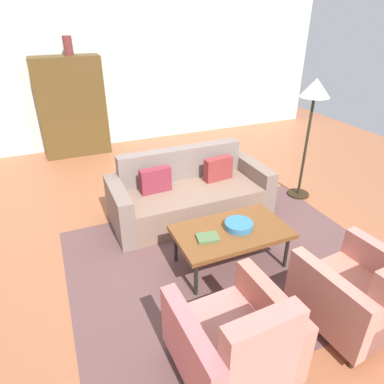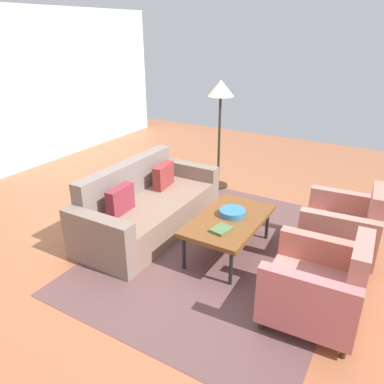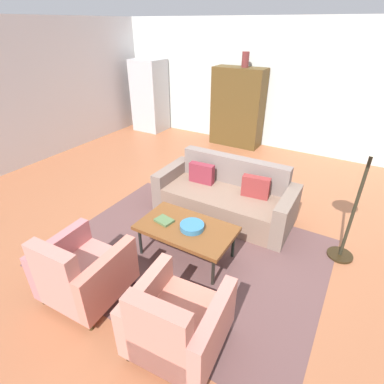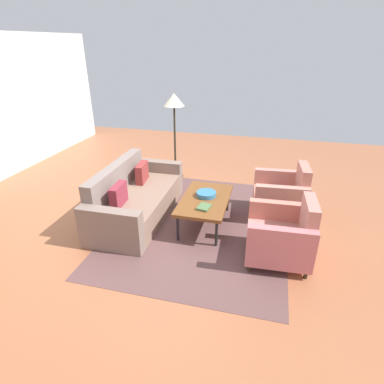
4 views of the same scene
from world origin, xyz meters
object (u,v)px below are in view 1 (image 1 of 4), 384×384
Objects in this scene: coffee_table at (231,233)px; vase_tall at (68,46)px; couch at (188,194)px; armchair_right at (360,296)px; fruit_bowl at (239,225)px; armchair_left at (236,344)px; floor_lamp at (314,100)px; book_stack at (208,238)px; cabinet at (72,107)px.

vase_tall reaches higher than coffee_table.
couch is at bearing -70.89° from vase_tall.
armchair_right reaches higher than fruit_bowl.
armchair_left is 1.20m from armchair_right.
coffee_table is 2.26m from floor_lamp.
book_stack is (0.30, 1.12, 0.13)m from armchair_left.
armchair_right is 5.62m from cabinet.
book_stack is 4.51m from vase_tall.
vase_tall is at bearing 103.90° from coffee_table.
floor_lamp is (1.66, 1.01, 0.96)m from fruit_bowl.
armchair_left is 0.51× the size of floor_lamp.
armchair_left is at bearing -137.07° from floor_lamp.
coffee_table is 4.89× the size of book_stack.
cabinet reaches higher than couch.
floor_lamp is (1.74, -0.18, 1.16)m from couch.
vase_tall is at bearing 99.81° from book_stack.
book_stack is 2.50m from floor_lamp.
vase_tall is 4.22m from floor_lamp.
coffee_table is 0.31m from book_stack.
book_stack is (-0.91, 1.12, 0.13)m from armchair_right.
fruit_bowl is (0.08, -1.19, 0.20)m from couch.
floor_lamp is at bearing 31.31° from fruit_bowl.
couch is at bearing 174.13° from floor_lamp.
armchair_left is at bearing -85.37° from vase_tall.
cabinet is (-1.13, 4.15, 0.48)m from coffee_table.
couch reaches higher than book_stack.
cabinet reaches higher than floor_lamp.
armchair_left is 2.93× the size of fruit_bowl.
book_stack is at bearing 124.47° from armchair_right.
vase_tall is at bearing 91.83° from armchair_left.
armchair_right is 1.29m from fruit_bowl.
book_stack is (-0.30, -1.24, 0.18)m from couch.
fruit_bowl is (-0.52, 1.17, 0.15)m from armchair_right.
coffee_table is (0.00, -1.19, 0.13)m from couch.
fruit_bowl is 0.94× the size of vase_tall.
armchair_right is 0.49× the size of cabinet.
fruit_bowl is 4.35m from cabinet.
coffee_table is 1.36× the size of armchair_right.
vase_tall is at bearing -2.71° from cabinet.
cabinet is at bearing -69.61° from couch.
coffee_table is at bearing -149.93° from floor_lamp.
vase_tall reaches higher than armchair_right.
fruit_bowl reaches higher than book_stack.
couch is 1.19m from coffee_table.
floor_lamp is (1.74, 1.01, 1.03)m from coffee_table.
book_stack is (-0.30, -0.05, 0.05)m from coffee_table.
fruit_bowl is 4.54m from vase_tall.
armchair_left is 3.38m from floor_lamp.
coffee_table is 0.67× the size of cabinet.
vase_tall is (-0.73, 4.20, 1.49)m from book_stack.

